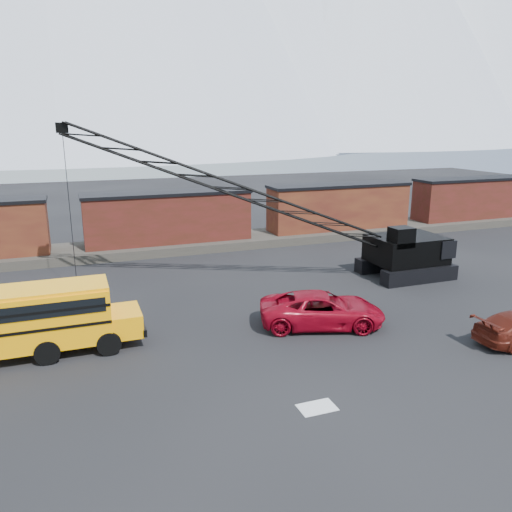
{
  "coord_description": "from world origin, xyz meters",
  "views": [
    {
      "loc": [
        -7.35,
        -18.64,
        10.18
      ],
      "look_at": [
        2.1,
        6.84,
        3.0
      ],
      "focal_mm": 35.0,
      "sensor_mm": 36.0,
      "label": 1
    }
  ],
  "objects": [
    {
      "name": "snow_patch",
      "position": [
        0.5,
        -4.0,
        0.01
      ],
      "size": [
        1.4,
        0.9,
        0.02
      ],
      "primitive_type": "cube",
      "color": "silver",
      "rests_on": "ground"
    },
    {
      "name": "boxcar_east_near",
      "position": [
        16.0,
        22.0,
        2.76
      ],
      "size": [
        13.7,
        3.1,
        4.17
      ],
      "color": "#401412",
      "rests_on": "gravel_berm"
    },
    {
      "name": "ground",
      "position": [
        0.0,
        0.0,
        0.0
      ],
      "size": [
        160.0,
        160.0,
        0.0
      ],
      "primitive_type": "plane",
      "color": "black",
      "rests_on": "ground"
    },
    {
      "name": "red_pickup",
      "position": [
        4.3,
        2.93,
        0.89
      ],
      "size": [
        7.04,
        4.86,
        1.79
      ],
      "primitive_type": "imported",
      "rotation": [
        0.0,
        0.0,
        1.25
      ],
      "color": "maroon",
      "rests_on": "ground"
    },
    {
      "name": "gravel_berm",
      "position": [
        0.0,
        22.0,
        0.35
      ],
      "size": [
        120.0,
        5.0,
        0.7
      ],
      "primitive_type": "cube",
      "color": "#454139",
      "rests_on": "ground"
    },
    {
      "name": "boxcar_east_far",
      "position": [
        32.0,
        22.0,
        2.76
      ],
      "size": [
        13.7,
        3.1,
        4.17
      ],
      "color": "#541917",
      "rests_on": "gravel_berm"
    },
    {
      "name": "school_bus",
      "position": [
        -10.82,
        4.39,
        1.79
      ],
      "size": [
        11.65,
        2.65,
        3.19
      ],
      "color": "#FFA005",
      "rests_on": "ground"
    },
    {
      "name": "boxcar_mid",
      "position": [
        0.0,
        22.0,
        2.76
      ],
      "size": [
        13.7,
        3.1,
        4.17
      ],
      "color": "#541917",
      "rests_on": "gravel_berm"
    },
    {
      "name": "crawler_crane",
      "position": [
        2.7,
        11.2,
        6.05
      ],
      "size": [
        24.67,
        7.16,
        10.5
      ],
      "color": "black",
      "rests_on": "ground"
    }
  ]
}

